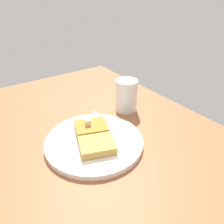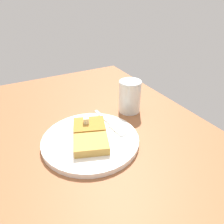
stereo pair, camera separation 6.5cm
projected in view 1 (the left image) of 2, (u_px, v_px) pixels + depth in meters
The scene contains 7 objects.
table_surface at pixel (49, 149), 58.71cm from camera, with size 94.14×94.14×2.33cm, color brown.
plate at pixel (94, 141), 58.55cm from camera, with size 26.14×26.14×1.46cm.
toast_slice_left at pixel (91, 128), 60.98cm from camera, with size 7.26×8.67×2.13cm, color #AA742C.
toast_slice_middle at pixel (97, 145), 54.41cm from camera, with size 7.26×8.67×2.13cm, color #C09545.
butter_pat_primary at pixel (88, 122), 60.20cm from camera, with size 1.67×1.51×1.67cm, color beige.
fork at pixel (111, 124), 64.36cm from camera, with size 16.06×2.53×0.36cm.
syrup_jar at pixel (126, 97), 72.40cm from camera, with size 7.36×7.36×10.72cm.
Camera 1 is at (46.95, -12.15, 39.76)cm, focal length 35.00 mm.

